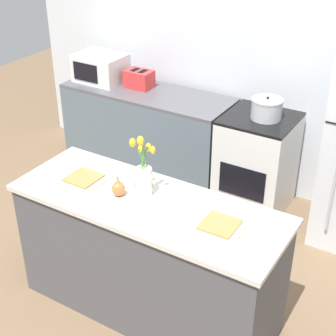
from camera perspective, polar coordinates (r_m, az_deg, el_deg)
The scene contains 12 objects.
ground_plane at distance 3.81m, azimuth -2.03°, elevation -15.12°, with size 10.00×10.00×0.00m, color brown.
back_wall at distance 4.70m, azimuth 11.49°, elevation 12.58°, with size 5.20×0.08×2.70m.
kitchen_island at distance 3.51m, azimuth -2.16°, elevation -9.86°, with size 1.80×0.66×0.90m.
back_counter at distance 5.14m, azimuth -2.23°, elevation 3.84°, with size 1.68×0.60×0.90m.
stove_range at distance 4.66m, azimuth 9.74°, elevation 0.54°, with size 0.60×0.61×0.90m.
flower_vase at distance 3.23m, azimuth -2.72°, elevation -0.87°, with size 0.15×0.12×0.44m.
pear_figurine at distance 3.28m, azimuth -5.52°, elevation -2.22°, with size 0.09×0.09×0.14m.
plate_setting_left at distance 3.50m, azimuth -9.35°, elevation -1.19°, with size 0.29×0.29×0.02m.
plate_setting_right at distance 3.02m, azimuth 5.73°, elevation -6.37°, with size 0.29×0.29×0.02m.
toaster at distance 5.03m, azimuth -3.22°, elevation 9.83°, with size 0.28×0.18×0.17m.
cooking_pot at distance 4.42m, azimuth 10.88°, elevation 6.47°, with size 0.27×0.27×0.20m.
microwave at distance 5.22m, azimuth -7.49°, elevation 10.95°, with size 0.48×0.37×0.27m.
Camera 1 is at (1.52, -2.24, 2.68)m, focal length 55.00 mm.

